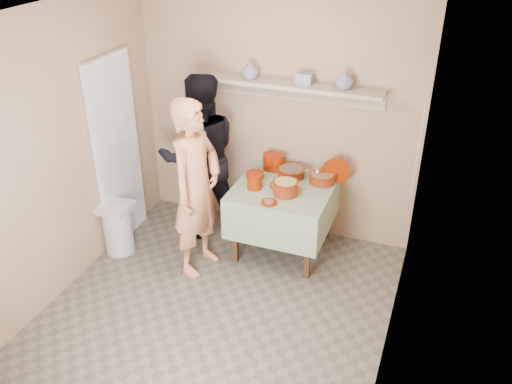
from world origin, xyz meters
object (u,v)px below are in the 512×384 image
at_px(trash_bin, 118,228).
at_px(cazuela_rice, 285,187).
at_px(person_cook, 196,189).
at_px(person_helper, 200,157).
at_px(serving_table, 284,197).

bearing_deg(trash_bin, cazuela_rice, 16.13).
distance_m(person_cook, person_helper, 0.69).
bearing_deg(serving_table, trash_bin, -158.38).
height_order(cazuela_rice, trash_bin, cazuela_rice).
xyz_separation_m(person_helper, trash_bin, (-0.65, -0.70, -0.62)).
relative_size(person_helper, cazuela_rice, 5.47).
bearing_deg(cazuela_rice, person_cook, -150.99).
relative_size(cazuela_rice, trash_bin, 0.59).
relative_size(person_cook, person_helper, 0.99).
bearing_deg(person_cook, trash_bin, 101.56).
bearing_deg(cazuela_rice, serving_table, 112.40).
bearing_deg(trash_bin, serving_table, 21.62).
relative_size(serving_table, cazuela_rice, 2.95).
bearing_deg(cazuela_rice, person_helper, 168.05).
bearing_deg(person_cook, serving_table, -42.84).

